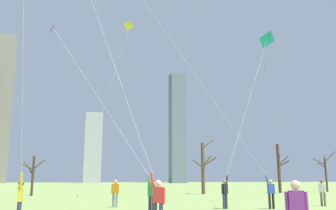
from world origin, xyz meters
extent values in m
cylinder|color=black|center=(6.81, 8.42, 0.42)|extent=(0.14, 0.14, 0.85)
cylinder|color=black|center=(6.59, 8.43, 0.42)|extent=(0.14, 0.14, 0.85)
cube|color=#2D4CA5|center=(6.70, 8.42, 1.12)|extent=(0.35, 0.22, 0.54)
sphere|color=tan|center=(6.70, 8.42, 1.51)|extent=(0.22, 0.22, 0.22)
cylinder|color=#2D4CA5|center=(6.91, 8.41, 1.09)|extent=(0.09, 0.09, 0.55)
cylinder|color=#2D4CA5|center=(6.49, 8.43, 1.59)|extent=(0.21, 0.10, 0.56)
cylinder|color=silver|center=(-0.02, 8.08, 10.38)|extent=(13.04, 0.72, 17.07)
cube|color=yellow|center=(-6.10, 4.06, 1.12)|extent=(0.21, 0.35, 0.54)
sphere|color=brown|center=(-6.10, 4.06, 1.51)|extent=(0.22, 0.22, 0.22)
cylinder|color=yellow|center=(-6.11, 4.27, 1.09)|extent=(0.09, 0.09, 0.55)
cylinder|color=yellow|center=(-6.09, 3.85, 1.59)|extent=(0.10, 0.21, 0.56)
cylinder|color=silver|center=(-6.18, 1.73, 7.20)|extent=(0.19, 4.26, 10.71)
cylinder|color=#33384C|center=(4.09, 9.10, 0.42)|extent=(0.14, 0.14, 0.85)
cylinder|color=#33384C|center=(4.29, 9.21, 0.42)|extent=(0.14, 0.14, 0.85)
cube|color=black|center=(4.19, 9.15, 1.12)|extent=(0.39, 0.33, 0.54)
sphere|color=#9E7051|center=(4.19, 9.15, 1.51)|extent=(0.22, 0.22, 0.22)
cylinder|color=black|center=(4.01, 9.06, 1.09)|extent=(0.09, 0.09, 0.55)
cylinder|color=black|center=(4.38, 9.25, 1.59)|extent=(0.22, 0.17, 0.56)
cube|color=teal|center=(10.03, 13.37, 12.46)|extent=(1.50, 0.59, 1.35)
cylinder|color=black|center=(10.03, 13.37, 12.46)|extent=(0.37, 0.50, 0.81)
cylinder|color=teal|center=(9.82, 13.65, 10.95)|extent=(0.02, 0.02, 2.07)
cylinder|color=silver|center=(7.20, 11.31, 7.15)|extent=(5.67, 4.13, 10.62)
cube|color=red|center=(-1.38, 2.10, 1.12)|extent=(0.39, 0.35, 0.54)
sphere|color=beige|center=(-1.38, 2.10, 1.51)|extent=(0.22, 0.22, 0.22)
cylinder|color=red|center=(-1.21, 1.98, 1.09)|extent=(0.09, 0.09, 0.55)
cylinder|color=red|center=(-1.56, 2.21, 1.59)|extent=(0.22, 0.19, 0.56)
cylinder|color=#33384C|center=(-0.52, 6.86, 0.42)|extent=(0.14, 0.14, 0.85)
cylinder|color=#33384C|center=(-0.63, 7.05, 0.42)|extent=(0.14, 0.14, 0.85)
cube|color=#338C4C|center=(-0.57, 6.96, 1.12)|extent=(0.35, 0.39, 0.54)
sphere|color=#9E7051|center=(-0.57, 6.96, 1.51)|extent=(0.22, 0.22, 0.22)
cylinder|color=#338C4C|center=(-0.46, 6.77, 1.09)|extent=(0.09, 0.09, 0.55)
cylinder|color=#338C4C|center=(-0.68, 7.14, 1.59)|extent=(0.18, 0.22, 0.56)
cube|color=purple|center=(-6.23, 15.35, 12.49)|extent=(0.32, 1.15, 1.11)
cylinder|color=black|center=(-6.23, 15.35, 12.49)|extent=(0.30, 0.21, 0.70)
cylinder|color=silver|center=(-3.45, 11.24, 7.17)|extent=(5.56, 8.23, 10.65)
cylinder|color=#726656|center=(11.01, 9.42, 0.42)|extent=(0.14, 0.14, 0.85)
cylinder|color=#726656|center=(10.92, 9.62, 0.42)|extent=(0.14, 0.14, 0.85)
cube|color=white|center=(10.97, 9.52, 1.12)|extent=(0.32, 0.39, 0.54)
sphere|color=brown|center=(10.97, 9.52, 1.51)|extent=(0.22, 0.22, 0.22)
cylinder|color=white|center=(11.05, 9.33, 1.09)|extent=(0.09, 0.09, 0.55)
cylinder|color=white|center=(10.88, 9.71, 1.09)|extent=(0.09, 0.09, 0.55)
cube|color=purple|center=(0.72, -2.87, 1.12)|extent=(0.39, 0.34, 0.54)
sphere|color=beige|center=(0.72, -2.87, 1.51)|extent=(0.22, 0.22, 0.22)
cylinder|color=purple|center=(0.90, -2.97, 1.09)|extent=(0.09, 0.09, 0.55)
cylinder|color=purple|center=(0.53, -2.77, 1.09)|extent=(0.09, 0.09, 0.55)
cylinder|color=gray|center=(-1.64, 11.87, 0.42)|extent=(0.14, 0.14, 0.85)
cylinder|color=gray|center=(-1.83, 11.98, 0.42)|extent=(0.14, 0.14, 0.85)
cube|color=orange|center=(-1.73, 11.93, 1.12)|extent=(0.39, 0.34, 0.54)
sphere|color=tan|center=(-1.73, 11.93, 1.51)|extent=(0.22, 0.22, 0.22)
cylinder|color=orange|center=(-1.55, 11.82, 1.09)|extent=(0.09, 0.09, 0.55)
cylinder|color=orange|center=(-1.91, 12.03, 1.09)|extent=(0.09, 0.09, 0.55)
cylinder|color=silver|center=(-0.95, 19.20, 10.48)|extent=(7.10, 0.22, 20.87)
cylinder|color=#3F3833|center=(2.60, 19.30, 0.04)|extent=(0.10, 0.10, 0.08)
cube|color=yellow|center=(1.33, 29.45, 19.66)|extent=(1.23, 0.38, 1.17)
cylinder|color=black|center=(1.33, 29.45, 19.66)|extent=(0.28, 0.35, 0.73)
cylinder|color=yellow|center=(1.18, 29.65, 18.36)|extent=(0.02, 0.02, 1.74)
cylinder|color=silver|center=(-1.19, 27.50, 9.85)|extent=(5.06, 3.92, 19.62)
cylinder|color=#3F3833|center=(-3.71, 25.54, 0.04)|extent=(0.10, 0.10, 0.08)
cylinder|color=brown|center=(10.26, 29.13, 2.92)|extent=(0.41, 0.41, 5.83)
cylinder|color=brown|center=(10.88, 29.05, 5.68)|extent=(1.34, 0.32, 1.11)
cylinder|color=brown|center=(10.98, 28.80, 3.64)|extent=(1.59, 0.85, 1.14)
cylinder|color=brown|center=(10.62, 29.77, 5.54)|extent=(0.91, 1.44, 0.73)
cylinder|color=brown|center=(10.58, 28.54, 3.70)|extent=(0.78, 1.33, 1.28)
cylinder|color=brown|center=(9.59, 28.91, 3.39)|extent=(1.49, 0.63, 0.96)
cylinder|color=#4C3828|center=(20.56, 29.83, 2.99)|extent=(0.38, 0.38, 5.98)
cylinder|color=#4C3828|center=(21.07, 29.49, 3.96)|extent=(1.17, 0.83, 1.09)
cylinder|color=#4C3828|center=(20.29, 29.16, 4.23)|extent=(0.71, 1.46, 1.01)
cylinder|color=#4C3828|center=(21.09, 29.46, 3.57)|extent=(1.24, 0.93, 0.83)
cylinder|color=#4C3828|center=(20.42, 29.35, 3.44)|extent=(0.46, 1.07, 0.66)
cylinder|color=#4C3828|center=(28.75, 31.60, 2.23)|extent=(0.26, 0.26, 4.46)
cylinder|color=#4C3828|center=(28.38, 31.18, 4.30)|extent=(0.88, 0.98, 1.14)
cylinder|color=#4C3828|center=(29.18, 31.03, 4.65)|extent=(0.97, 1.26, 1.41)
cylinder|color=#4C3828|center=(28.18, 31.49, 3.49)|extent=(1.19, 0.33, 0.69)
cylinder|color=#4C3828|center=(27.83, 31.58, 4.00)|extent=(1.88, 0.18, 0.82)
cylinder|color=#4C3828|center=(28.30, 31.84, 3.57)|extent=(1.00, 0.62, 0.71)
cylinder|color=#423326|center=(-8.21, 29.36, 2.00)|extent=(0.25, 0.25, 4.00)
cylinder|color=#423326|center=(-7.63, 28.97, 3.15)|extent=(1.25, 0.87, 0.92)
cylinder|color=#423326|center=(-8.66, 28.98, 2.84)|extent=(0.98, 0.84, 1.13)
cylinder|color=#423326|center=(-8.55, 29.76, 2.55)|extent=(0.80, 0.92, 1.12)
cylinder|color=#423326|center=(-7.83, 29.86, 3.08)|extent=(0.86, 1.10, 1.27)
cylinder|color=#423326|center=(-8.80, 29.34, 2.92)|extent=(1.21, 0.14, 0.60)
cube|color=#B2B2B7|center=(4.28, 161.51, 16.15)|extent=(7.92, 10.03, 32.31)
cube|color=slate|center=(41.04, 144.65, 24.90)|extent=(6.97, 5.89, 49.79)
camera|label=1|loc=(-4.30, -10.32, 1.64)|focal=38.24mm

